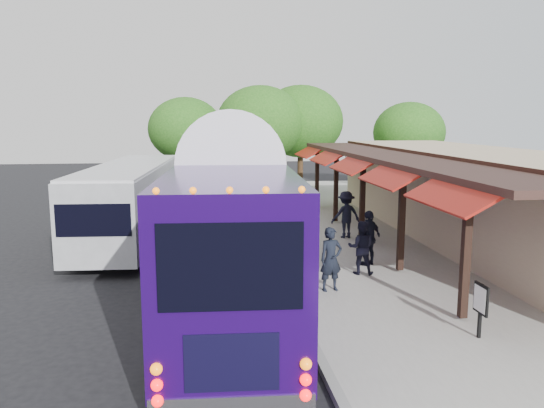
{
  "coord_description": "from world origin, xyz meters",
  "views": [
    {
      "loc": [
        -2.2,
        -15.16,
        4.83
      ],
      "look_at": [
        0.26,
        3.45,
        1.8
      ],
      "focal_mm": 35.0,
      "sensor_mm": 36.0,
      "label": 1
    }
  ],
  "objects_px": {
    "ped_b": "(361,247)",
    "city_bus": "(131,198)",
    "coach_bus": "(232,220)",
    "ped_a": "(331,259)",
    "ped_d": "(346,215)",
    "ped_c": "(369,238)",
    "sign_board": "(481,302)"
  },
  "relations": [
    {
      "from": "city_bus",
      "to": "ped_a",
      "type": "xyz_separation_m",
      "value": [
        6.28,
        -7.83,
        -0.64
      ]
    },
    {
      "from": "ped_c",
      "to": "ped_d",
      "type": "xyz_separation_m",
      "value": [
        0.33,
        3.98,
        0.04
      ]
    },
    {
      "from": "ped_c",
      "to": "ped_a",
      "type": "bearing_deg",
      "value": 17.66
    },
    {
      "from": "city_bus",
      "to": "ped_d",
      "type": "bearing_deg",
      "value": -6.14
    },
    {
      "from": "coach_bus",
      "to": "sign_board",
      "type": "xyz_separation_m",
      "value": [
        5.1,
        -3.67,
        -1.19
      ]
    },
    {
      "from": "city_bus",
      "to": "ped_b",
      "type": "height_order",
      "value": "city_bus"
    },
    {
      "from": "coach_bus",
      "to": "ped_b",
      "type": "relative_size",
      "value": 7.73
    },
    {
      "from": "sign_board",
      "to": "ped_b",
      "type": "bearing_deg",
      "value": 101.98
    },
    {
      "from": "ped_b",
      "to": "ped_d",
      "type": "xyz_separation_m",
      "value": [
        0.87,
        4.9,
        0.11
      ]
    },
    {
      "from": "ped_b",
      "to": "city_bus",
      "type": "bearing_deg",
      "value": -24.35
    },
    {
      "from": "coach_bus",
      "to": "ped_a",
      "type": "bearing_deg",
      "value": 0.52
    },
    {
      "from": "city_bus",
      "to": "ped_a",
      "type": "height_order",
      "value": "city_bus"
    },
    {
      "from": "ped_b",
      "to": "ped_d",
      "type": "relative_size",
      "value": 0.88
    },
    {
      "from": "city_bus",
      "to": "ped_b",
      "type": "relative_size",
      "value": 6.98
    },
    {
      "from": "coach_bus",
      "to": "ped_d",
      "type": "height_order",
      "value": "coach_bus"
    },
    {
      "from": "ped_a",
      "to": "sign_board",
      "type": "height_order",
      "value": "ped_a"
    },
    {
      "from": "coach_bus",
      "to": "ped_d",
      "type": "xyz_separation_m",
      "value": [
        4.85,
        6.21,
        -1.08
      ]
    },
    {
      "from": "sign_board",
      "to": "ped_a",
      "type": "bearing_deg",
      "value": 123.53
    },
    {
      "from": "city_bus",
      "to": "ped_c",
      "type": "height_order",
      "value": "city_bus"
    },
    {
      "from": "ped_a",
      "to": "sign_board",
      "type": "relative_size",
      "value": 1.47
    },
    {
      "from": "ped_a",
      "to": "city_bus",
      "type": "bearing_deg",
      "value": 117.66
    },
    {
      "from": "city_bus",
      "to": "coach_bus",
      "type": "bearing_deg",
      "value": -61.14
    },
    {
      "from": "ped_a",
      "to": "ped_d",
      "type": "xyz_separation_m",
      "value": [
        2.16,
        6.35,
        0.05
      ]
    },
    {
      "from": "coach_bus",
      "to": "ped_b",
      "type": "height_order",
      "value": "coach_bus"
    },
    {
      "from": "ped_a",
      "to": "ped_c",
      "type": "distance_m",
      "value": 2.99
    },
    {
      "from": "city_bus",
      "to": "ped_d",
      "type": "height_order",
      "value": "city_bus"
    },
    {
      "from": "coach_bus",
      "to": "ped_a",
      "type": "height_order",
      "value": "coach_bus"
    },
    {
      "from": "ped_a",
      "to": "coach_bus",
      "type": "bearing_deg",
      "value": 166.11
    },
    {
      "from": "sign_board",
      "to": "ped_d",
      "type": "bearing_deg",
      "value": 90.72
    },
    {
      "from": "ped_a",
      "to": "ped_b",
      "type": "relative_size",
      "value": 1.08
    },
    {
      "from": "coach_bus",
      "to": "ped_a",
      "type": "relative_size",
      "value": 7.18
    },
    {
      "from": "city_bus",
      "to": "ped_c",
      "type": "bearing_deg",
      "value": -30.12
    }
  ]
}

